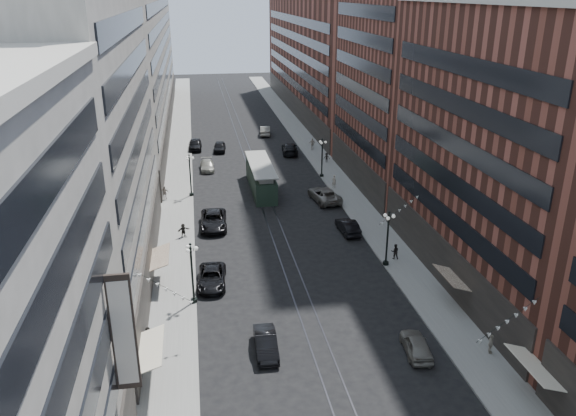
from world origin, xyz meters
TOP-DOWN VIEW (x-y plane):
  - ground at (0.00, 60.00)m, footprint 220.00×220.00m
  - sidewalk_west at (-11.00, 70.00)m, footprint 4.00×180.00m
  - sidewalk_east at (11.00, 70.00)m, footprint 4.00×180.00m
  - rail_west at (-0.70, 70.00)m, footprint 0.12×180.00m
  - rail_east at (0.70, 70.00)m, footprint 0.12×180.00m
  - building_west_mid at (-17.00, 33.00)m, footprint 8.00×36.00m
  - building_west_far at (-17.00, 96.00)m, footprint 8.00×90.00m
  - building_east_mid at (17.00, 28.00)m, footprint 8.00×30.00m
  - building_east_tower at (17.00, 56.00)m, footprint 8.00×26.00m
  - building_east_far at (17.00, 105.00)m, footprint 8.00×72.00m
  - lamppost_sw_far at (-9.20, 28.00)m, footprint 1.03×1.14m
  - lamppost_sw_mid at (-9.20, 55.00)m, footprint 1.03×1.14m
  - lamppost_se_far at (9.20, 32.00)m, footprint 1.03×1.14m
  - lamppost_se_mid at (9.20, 60.00)m, footprint 1.03×1.14m
  - streetcar at (0.00, 56.15)m, footprint 2.90×13.13m
  - car_2 at (-7.55, 31.00)m, footprint 2.90×5.56m
  - car_4 at (6.80, 18.15)m, footprint 2.18×4.40m
  - car_5 at (-4.05, 20.13)m, footprint 1.69×4.54m
  - pedestrian_2 at (-12.50, 21.84)m, footprint 0.94×0.65m
  - pedestrian_4 at (12.06, 17.08)m, footprint 0.67×0.98m
  - car_7 at (-6.80, 44.28)m, footprint 3.15×6.36m
  - car_8 at (-6.80, 66.17)m, footprint 2.02×4.87m
  - car_9 at (-8.40, 78.09)m, footprint 2.31×5.31m
  - car_10 at (7.66, 40.27)m, footprint 1.87×4.73m
  - car_11 at (7.38, 50.49)m, footprint 3.68×6.54m
  - car_12 at (6.80, 73.03)m, footprint 3.10×6.25m
  - car_13 at (-4.41, 76.31)m, footprint 2.32×4.82m
  - car_14 at (4.48, 86.26)m, footprint 2.41×5.33m
  - pedestrian_5 at (-10.13, 41.95)m, footprint 1.42×0.94m
  - pedestrian_6 at (-12.50, 54.06)m, footprint 1.09×0.59m
  - pedestrian_7 at (10.47, 33.05)m, footprint 0.83×0.56m
  - pedestrian_8 at (9.72, 54.93)m, footprint 0.73×0.57m
  - pedestrian_9 at (11.50, 66.74)m, footprint 1.04×0.62m
  - pedestrian_extra_0 at (10.83, 74.34)m, footprint 1.23×0.82m

SIDE VIEW (x-z plane):
  - ground at x=0.00m, z-range 0.00..0.00m
  - rail_west at x=-0.70m, z-range 0.00..0.02m
  - rail_east at x=0.70m, z-range 0.00..0.02m
  - sidewalk_west at x=-11.00m, z-range 0.00..0.15m
  - sidewalk_east at x=11.00m, z-range 0.00..0.15m
  - car_8 at x=-6.80m, z-range 0.00..1.41m
  - car_4 at x=6.80m, z-range 0.00..1.44m
  - car_5 at x=-4.05m, z-range 0.00..1.48m
  - car_2 at x=-7.55m, z-range 0.00..1.50m
  - car_10 at x=7.66m, z-range 0.00..1.53m
  - car_13 at x=-4.41m, z-range 0.00..1.59m
  - car_14 at x=4.48m, z-range 0.00..1.70m
  - car_11 at x=7.38m, z-range 0.00..1.73m
  - car_7 at x=-6.80m, z-range 0.00..1.73m
  - car_12 at x=6.80m, z-range 0.00..1.75m
  - car_9 at x=-8.40m, z-range 0.00..1.78m
  - pedestrian_5 at x=-10.13m, z-range 0.15..1.64m
  - pedestrian_9 at x=11.50m, z-range 0.15..1.66m
  - pedestrian_4 at x=12.06m, z-range 0.15..1.68m
  - pedestrian_7 at x=10.47m, z-range 0.15..1.72m
  - pedestrian_2 at x=-12.50m, z-range 0.15..1.91m
  - pedestrian_8 at x=9.72m, z-range 0.15..1.92m
  - pedestrian_6 at x=-12.50m, z-range 0.15..1.93m
  - pedestrian_extra_0 at x=10.83m, z-range 0.15..2.09m
  - streetcar at x=0.00m, z-range -0.14..3.49m
  - lamppost_sw_far at x=-9.20m, z-range 0.34..5.86m
  - lamppost_sw_mid at x=-9.20m, z-range 0.34..5.86m
  - lamppost_se_far at x=9.20m, z-range 0.34..5.86m
  - lamppost_se_mid at x=9.20m, z-range 0.34..5.86m
  - building_east_mid at x=17.00m, z-range 0.00..24.00m
  - building_east_far at x=17.00m, z-range 0.00..24.00m
  - building_west_far at x=-17.00m, z-range 0.00..26.00m
  - building_west_mid at x=-17.00m, z-range 0.00..28.00m
  - building_east_tower at x=17.00m, z-range 0.00..42.00m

